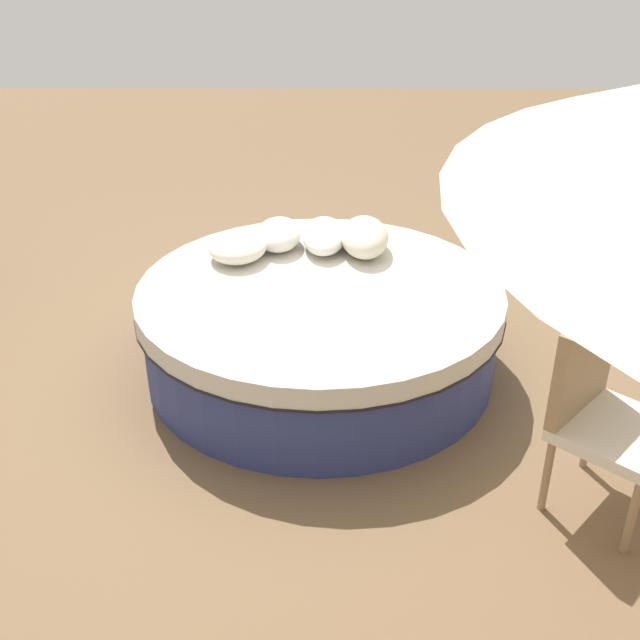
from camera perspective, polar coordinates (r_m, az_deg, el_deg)
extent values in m
plane|color=brown|center=(4.96, 0.00, -3.50)|extent=(16.00, 16.00, 0.00)
cylinder|color=navy|center=(4.84, 0.00, -1.28)|extent=(2.15, 2.15, 0.44)
cylinder|color=black|center=(4.73, 0.00, 1.05)|extent=(2.22, 2.22, 0.02)
cylinder|color=beige|center=(4.70, 0.00, 1.76)|extent=(2.21, 2.21, 0.13)
ellipsoid|color=beige|center=(5.09, 3.29, 6.10)|extent=(0.53, 0.31, 0.22)
ellipsoid|color=white|center=(5.17, 0.29, 6.20)|extent=(0.55, 0.29, 0.17)
ellipsoid|color=white|center=(5.18, -3.04, 6.29)|extent=(0.44, 0.30, 0.18)
ellipsoid|color=silver|center=(5.04, -6.07, 5.38)|extent=(0.45, 0.38, 0.16)
cylinder|color=#997A56|center=(3.84, 21.89, -13.24)|extent=(0.04, 0.04, 0.42)
cylinder|color=#997A56|center=(4.27, 19.12, -7.87)|extent=(0.04, 0.04, 0.42)
cylinder|color=#997A56|center=(3.94, 16.28, -10.82)|extent=(0.04, 0.04, 0.42)
cube|color=silver|center=(3.91, 21.01, -7.67)|extent=(0.72, 0.72, 0.06)
cube|color=#997A56|center=(3.82, 18.78, -3.06)|extent=(0.43, 0.39, 0.50)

